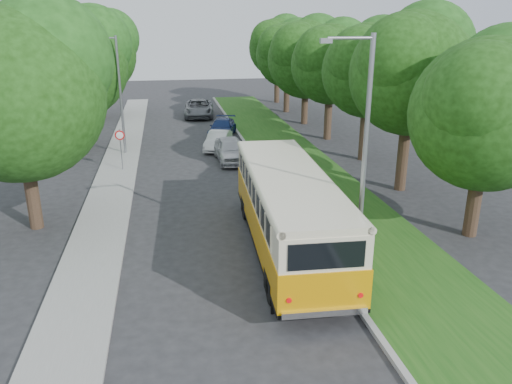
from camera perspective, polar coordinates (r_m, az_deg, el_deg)
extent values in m
plane|color=#28282B|center=(18.96, -3.74, -7.12)|extent=(120.00, 120.00, 0.00)
cube|color=gray|center=(24.05, 3.39, -1.13)|extent=(0.20, 70.00, 0.15)
cube|color=#1C4D14|center=(24.69, 8.70, -0.81)|extent=(4.50, 70.00, 0.13)
cube|color=gray|center=(23.63, -16.85, -2.37)|extent=(2.20, 70.00, 0.12)
cylinder|color=#332319|center=(21.78, 23.72, -0.48)|extent=(0.56, 0.56, 3.35)
sphere|color=#17390D|center=(21.01, 24.90, 7.99)|extent=(5.85, 5.85, 5.85)
sphere|color=#17390D|center=(21.93, 26.70, 11.24)|extent=(4.38, 4.38, 4.38)
sphere|color=#17390D|center=(19.82, 24.27, 9.67)|extent=(4.09, 4.09, 4.09)
cylinder|color=#332319|center=(26.52, 16.49, 4.66)|extent=(0.56, 0.56, 4.26)
sphere|color=#17390D|center=(25.90, 17.28, 12.78)|extent=(5.98, 5.98, 5.98)
sphere|color=#17390D|center=(26.83, 19.01, 15.37)|extent=(4.49, 4.49, 4.49)
sphere|color=#17390D|center=(24.77, 16.34, 14.36)|extent=(4.19, 4.19, 4.19)
cylinder|color=#332319|center=(32.00, 12.27, 7.08)|extent=(0.56, 0.56, 3.95)
sphere|color=#17390D|center=(31.50, 12.73, 13.35)|extent=(5.61, 5.61, 5.61)
sphere|color=#17390D|center=(32.32, 14.15, 15.38)|extent=(4.21, 4.21, 4.21)
sphere|color=#17390D|center=(30.48, 11.83, 14.56)|extent=(3.92, 3.92, 3.92)
cylinder|color=#332319|center=(37.40, 8.25, 8.91)|extent=(0.56, 0.56, 3.86)
sphere|color=#17390D|center=(36.97, 8.51, 14.23)|extent=(5.64, 5.64, 5.64)
sphere|color=#17390D|center=(37.75, 9.80, 15.98)|extent=(4.23, 4.23, 4.23)
sphere|color=#17390D|center=(35.99, 7.61, 15.28)|extent=(3.95, 3.95, 3.95)
cylinder|color=#332319|center=(43.05, 5.59, 10.13)|extent=(0.56, 0.56, 3.58)
sphere|color=#17390D|center=(42.66, 5.75, 14.83)|extent=(6.36, 6.36, 6.36)
sphere|color=#17390D|center=(43.51, 7.04, 16.54)|extent=(4.77, 4.77, 4.77)
sphere|color=#17390D|center=(41.59, 4.78, 15.85)|extent=(4.45, 4.45, 4.45)
cylinder|color=#332319|center=(48.76, 3.52, 11.27)|extent=(0.56, 0.56, 3.68)
sphere|color=#17390D|center=(48.42, 3.60, 15.34)|extent=(5.91, 5.91, 5.91)
sphere|color=#17390D|center=(49.19, 4.68, 16.75)|extent=(4.43, 4.43, 4.43)
sphere|color=#17390D|center=(47.46, 2.76, 16.17)|extent=(4.14, 4.14, 4.14)
cylinder|color=#332319|center=(54.62, 2.40, 12.30)|extent=(0.56, 0.56, 4.05)
sphere|color=#17390D|center=(54.32, 2.46, 16.15)|extent=(5.97, 5.97, 5.97)
sphere|color=#17390D|center=(55.09, 3.45, 17.41)|extent=(4.48, 4.48, 4.48)
sphere|color=#17390D|center=(53.37, 1.67, 16.91)|extent=(4.18, 4.18, 4.18)
cylinder|color=#332319|center=(22.64, -24.31, 0.59)|extent=(0.56, 0.56, 3.68)
sphere|color=#17390D|center=(21.87, -25.63, 9.85)|extent=(6.80, 6.80, 6.80)
sphere|color=#17390D|center=(22.12, -22.65, 13.90)|extent=(5.10, 5.10, 5.10)
cylinder|color=#332319|center=(35.98, -19.34, 7.51)|extent=(0.56, 0.56, 3.68)
sphere|color=#17390D|center=(35.50, -20.01, 13.37)|extent=(6.80, 6.80, 6.80)
sphere|color=#17390D|center=(35.93, -18.15, 15.80)|extent=(5.10, 5.10, 5.10)
sphere|color=#17390D|center=(34.79, -22.09, 14.45)|extent=(4.76, 4.76, 4.76)
cylinder|color=#332319|center=(47.72, -17.29, 10.30)|extent=(0.56, 0.56, 3.68)
sphere|color=#17390D|center=(47.36, -17.74, 14.73)|extent=(6.80, 6.80, 6.80)
sphere|color=#17390D|center=(47.85, -16.34, 16.53)|extent=(5.10, 5.10, 5.10)
sphere|color=#17390D|center=(46.61, -19.26, 15.58)|extent=(4.76, 4.76, 4.76)
cylinder|color=gray|center=(16.27, 12.26, 3.11)|extent=(0.16, 0.16, 8.00)
cylinder|color=gray|center=(15.43, 10.78, 16.90)|extent=(1.40, 0.10, 0.10)
cube|color=gray|center=(15.19, 7.99, 16.74)|extent=(0.35, 0.16, 0.14)
cylinder|color=gray|center=(33.37, -15.21, 10.42)|extent=(0.16, 0.16, 7.50)
cylinder|color=gray|center=(33.14, -17.01, 16.48)|extent=(1.40, 0.10, 0.10)
cube|color=gray|center=(33.23, -18.33, 16.24)|extent=(0.35, 0.16, 0.14)
cylinder|color=gray|center=(29.91, -15.16, 4.61)|extent=(0.06, 0.06, 2.50)
cone|color=red|center=(29.67, -15.31, 6.27)|extent=(0.56, 0.02, 0.56)
cone|color=white|center=(29.65, -15.32, 6.26)|extent=(0.40, 0.02, 0.40)
imported|color=silver|center=(31.16, -2.92, 4.85)|extent=(1.90, 4.44, 1.49)
imported|color=silver|center=(34.23, -4.33, 5.89)|extent=(2.41, 3.98, 1.24)
imported|color=navy|center=(38.40, -3.87, 7.35)|extent=(2.84, 4.69, 1.27)
imported|color=slate|center=(46.56, -6.54, 9.49)|extent=(2.99, 5.73, 1.54)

